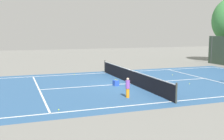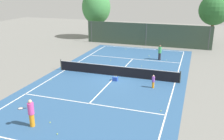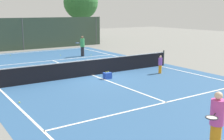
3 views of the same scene
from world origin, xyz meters
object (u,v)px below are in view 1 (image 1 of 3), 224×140
at_px(tennis_ball_2, 189,84).
at_px(tennis_ball_8, 59,110).
at_px(player_2, 128,88).
at_px(ball_crate, 116,83).
at_px(tennis_ball_3, 173,75).
at_px(tennis_ball_1, 74,75).

xyz_separation_m(tennis_ball_2, tennis_ball_8, (3.50, -9.81, 0.00)).
bearing_deg(tennis_ball_2, tennis_ball_8, -70.36).
bearing_deg(player_2, ball_crate, 170.13).
bearing_deg(tennis_ball_3, tennis_ball_8, -55.70).
distance_m(tennis_ball_1, tennis_ball_3, 8.43).
relative_size(tennis_ball_1, tennis_ball_3, 1.00).
distance_m(tennis_ball_2, tennis_ball_3, 4.05).
height_order(player_2, ball_crate, player_2).
bearing_deg(tennis_ball_3, tennis_ball_1, -110.92).
distance_m(tennis_ball_1, tennis_ball_8, 10.84).
relative_size(ball_crate, tennis_ball_2, 6.68).
bearing_deg(player_2, tennis_ball_3, 132.20).
bearing_deg(player_2, tennis_ball_8, -72.76).
relative_size(player_2, tennis_ball_8, 17.24).
xyz_separation_m(ball_crate, tennis_ball_3, (-2.58, 6.15, -0.15)).
relative_size(ball_crate, tennis_ball_8, 6.68).
xyz_separation_m(player_2, tennis_ball_8, (1.27, -4.09, -0.55)).
xyz_separation_m(player_2, ball_crate, (-3.56, 0.62, -0.40)).
bearing_deg(tennis_ball_3, tennis_ball_2, -15.02).
height_order(tennis_ball_2, tennis_ball_8, same).
height_order(ball_crate, tennis_ball_3, ball_crate).
distance_m(ball_crate, tennis_ball_2, 5.28).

